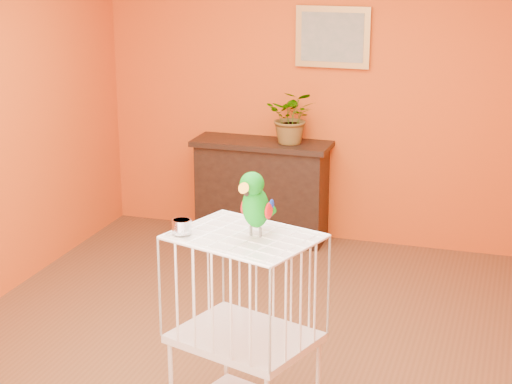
% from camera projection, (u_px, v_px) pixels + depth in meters
% --- Properties ---
extents(ground, '(4.50, 4.50, 0.00)m').
position_uv_depth(ground, '(249.00, 350.00, 5.48)').
color(ground, brown).
rests_on(ground, ground).
extents(room_shell, '(4.50, 4.50, 4.50)m').
position_uv_depth(room_shell, '(248.00, 107.00, 5.02)').
color(room_shell, '#C84A12').
rests_on(room_shell, ground).
extents(console_cabinet, '(1.18, 0.42, 0.87)m').
position_uv_depth(console_cabinet, '(261.00, 190.00, 7.37)').
color(console_cabinet, black).
rests_on(console_cabinet, ground).
extents(potted_plant, '(0.45, 0.49, 0.35)m').
position_uv_depth(potted_plant, '(293.00, 122.00, 7.13)').
color(potted_plant, '#26722D').
rests_on(potted_plant, console_cabinet).
extents(framed_picture, '(0.62, 0.04, 0.50)m').
position_uv_depth(framed_picture, '(333.00, 37.00, 6.99)').
color(framed_picture, '#B2833F').
rests_on(framed_picture, room_shell).
extents(birdcage, '(0.83, 0.73, 1.08)m').
position_uv_depth(birdcage, '(244.00, 328.00, 4.52)').
color(birdcage, silver).
rests_on(birdcage, ground).
extents(feed_cup, '(0.10, 0.10, 0.07)m').
position_uv_depth(feed_cup, '(182.00, 226.00, 4.38)').
color(feed_cup, silver).
rests_on(feed_cup, birdcage).
extents(parrot, '(0.18, 0.32, 0.35)m').
position_uv_depth(parrot, '(255.00, 203.00, 4.32)').
color(parrot, '#59544C').
rests_on(parrot, birdcage).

